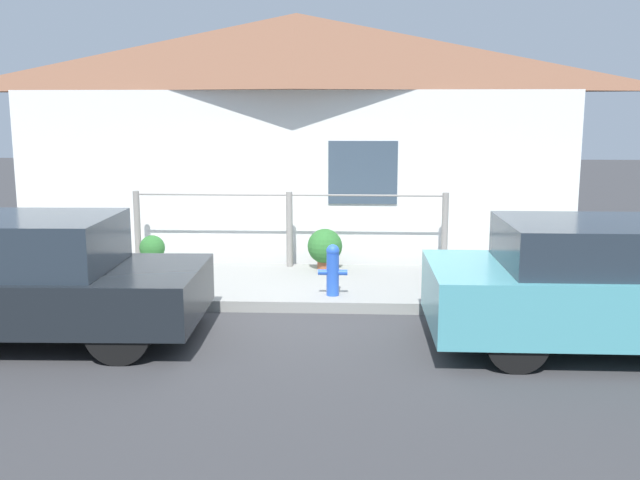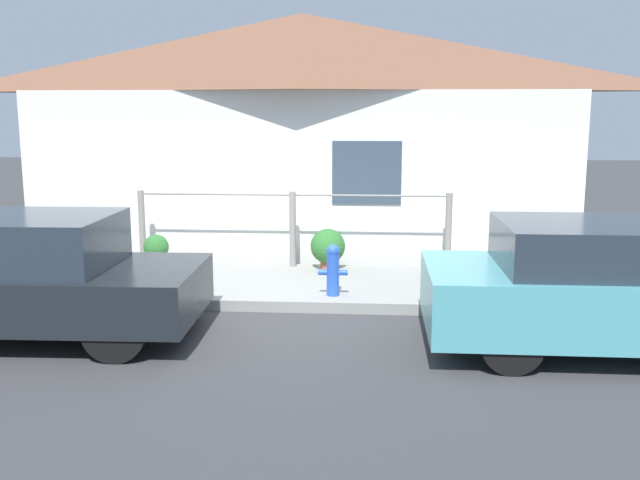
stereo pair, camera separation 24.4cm
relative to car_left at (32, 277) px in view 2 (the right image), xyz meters
The scene contains 9 objects.
ground_plane 2.92m from the car_left, 24.66° to the left, with size 60.00×60.00×0.00m, color #38383A.
sidewalk 3.53m from the car_left, 42.08° to the left, with size 24.00×2.29×0.15m.
house 6.03m from the car_left, 61.70° to the left, with size 9.49×2.23×4.18m.
fence 4.21m from the car_left, 52.19° to the left, with size 4.90×0.10×1.17m.
car_left is the anchor object (origin of this frame).
car_right 6.46m from the car_left, ahead, with size 4.18×1.79×1.39m.
fire_hydrant 3.67m from the car_left, 25.29° to the left, with size 0.39×0.17×0.68m.
potted_plant_near_hydrant 4.47m from the car_left, 45.38° to the left, with size 0.54×0.54×0.62m.
potted_plant_by_fence 3.03m from the car_left, 80.50° to the left, with size 0.39×0.39×0.53m.
Camera 2 is at (1.26, -8.74, 2.54)m, focal length 40.00 mm.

